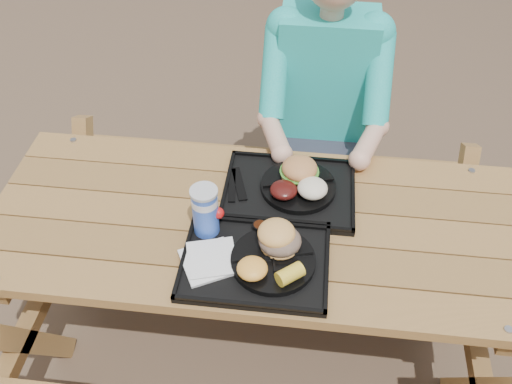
# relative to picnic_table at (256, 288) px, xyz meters

# --- Properties ---
(ground) EXTENTS (60.00, 60.00, 0.00)m
(ground) POSITION_rel_picnic_table_xyz_m (0.00, 0.00, -0.38)
(ground) COLOR #999999
(ground) RESTS_ON ground
(picnic_table) EXTENTS (1.80, 1.49, 0.75)m
(picnic_table) POSITION_rel_picnic_table_xyz_m (0.00, 0.00, 0.00)
(picnic_table) COLOR #999999
(picnic_table) RESTS_ON ground
(tray_near) EXTENTS (0.45, 0.35, 0.02)m
(tray_near) POSITION_rel_picnic_table_xyz_m (0.02, -0.18, 0.39)
(tray_near) COLOR black
(tray_near) RESTS_ON picnic_table
(tray_far) EXTENTS (0.45, 0.35, 0.02)m
(tray_far) POSITION_rel_picnic_table_xyz_m (0.10, 0.14, 0.39)
(tray_far) COLOR black
(tray_far) RESTS_ON picnic_table
(plate_near) EXTENTS (0.26, 0.26, 0.02)m
(plate_near) POSITION_rel_picnic_table_xyz_m (0.07, -0.19, 0.41)
(plate_near) COLOR black
(plate_near) RESTS_ON tray_near
(plate_far) EXTENTS (0.26, 0.26, 0.02)m
(plate_far) POSITION_rel_picnic_table_xyz_m (0.13, 0.15, 0.41)
(plate_far) COLOR black
(plate_far) RESTS_ON tray_far
(napkin_stack) EXTENTS (0.20, 0.20, 0.02)m
(napkin_stack) POSITION_rel_picnic_table_xyz_m (-0.12, -0.21, 0.40)
(napkin_stack) COLOR white
(napkin_stack) RESTS_ON tray_near
(soda_cup) EXTENTS (0.08, 0.08, 0.17)m
(soda_cup) POSITION_rel_picnic_table_xyz_m (-0.15, -0.08, 0.48)
(soda_cup) COLOR blue
(soda_cup) RESTS_ON tray_near
(condiment_bbq) EXTENTS (0.05, 0.05, 0.03)m
(condiment_bbq) POSITION_rel_picnic_table_xyz_m (0.02, -0.06, 0.41)
(condiment_bbq) COLOR black
(condiment_bbq) RESTS_ON tray_near
(condiment_mustard) EXTENTS (0.04, 0.04, 0.03)m
(condiment_mustard) POSITION_rel_picnic_table_xyz_m (0.09, -0.06, 0.41)
(condiment_mustard) COLOR yellow
(condiment_mustard) RESTS_ON tray_near
(sandwich) EXTENTS (0.12, 0.12, 0.13)m
(sandwich) POSITION_rel_picnic_table_xyz_m (0.09, -0.14, 0.48)
(sandwich) COLOR #F4AB56
(sandwich) RESTS_ON plate_near
(mac_cheese) EXTENTS (0.09, 0.09, 0.05)m
(mac_cheese) POSITION_rel_picnic_table_xyz_m (0.02, -0.25, 0.44)
(mac_cheese) COLOR #FFB643
(mac_cheese) RESTS_ON plate_near
(corn_cob) EXTENTS (0.11, 0.11, 0.05)m
(corn_cob) POSITION_rel_picnic_table_xyz_m (0.13, -0.26, 0.44)
(corn_cob) COLOR yellow
(corn_cob) RESTS_ON plate_near
(cutlery_far) EXTENTS (0.08, 0.17, 0.01)m
(cutlery_far) POSITION_rel_picnic_table_xyz_m (-0.08, 0.14, 0.40)
(cutlery_far) COLOR black
(cutlery_far) RESTS_ON tray_far
(burger) EXTENTS (0.13, 0.13, 0.11)m
(burger) POSITION_rel_picnic_table_xyz_m (0.13, 0.19, 0.47)
(burger) COLOR #C88046
(burger) RESTS_ON plate_far
(baked_beans) EXTENTS (0.09, 0.09, 0.04)m
(baked_beans) POSITION_rel_picnic_table_xyz_m (0.08, 0.09, 0.44)
(baked_beans) COLOR #430F0D
(baked_beans) RESTS_ON plate_far
(potato_salad) EXTENTS (0.10, 0.10, 0.06)m
(potato_salad) POSITION_rel_picnic_table_xyz_m (0.18, 0.10, 0.44)
(potato_salad) COLOR white
(potato_salad) RESTS_ON plate_far
(diner) EXTENTS (0.48, 0.84, 1.28)m
(diner) POSITION_rel_picnic_table_xyz_m (0.20, 0.72, 0.27)
(diner) COLOR teal
(diner) RESTS_ON ground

